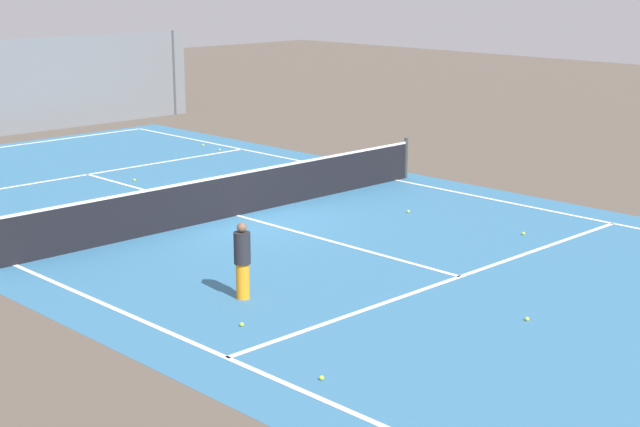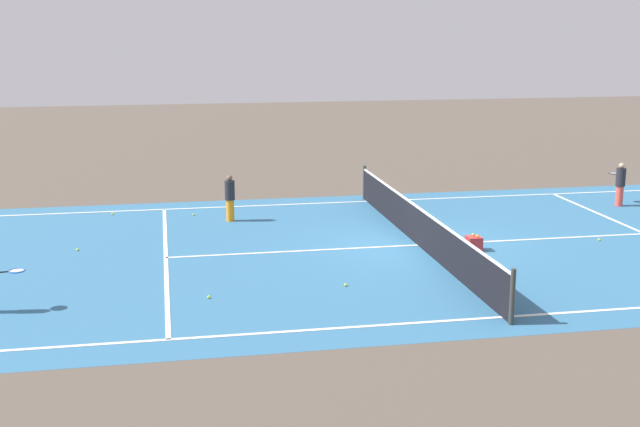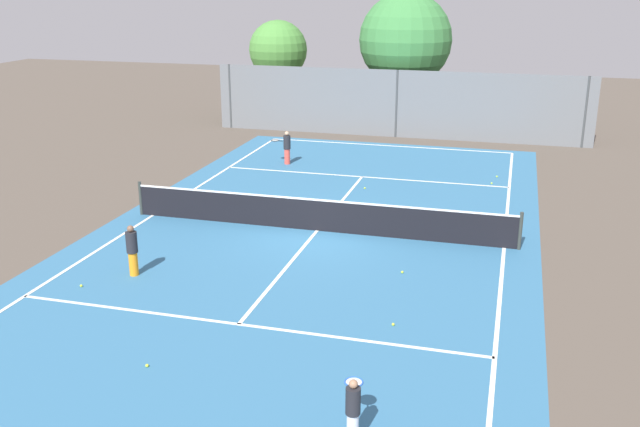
# 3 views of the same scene
# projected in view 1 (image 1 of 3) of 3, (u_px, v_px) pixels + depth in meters

# --- Properties ---
(ground_plane) EXTENTS (80.00, 80.00, 0.00)m
(ground_plane) POSITION_uv_depth(u_px,v_px,m) (237.00, 216.00, 22.36)
(ground_plane) COLOR brown
(court_surface) EXTENTS (13.00, 25.00, 0.01)m
(court_surface) POSITION_uv_depth(u_px,v_px,m) (237.00, 216.00, 22.36)
(court_surface) COLOR teal
(court_surface) RESTS_ON ground_plane
(tennis_net) EXTENTS (11.90, 0.10, 1.10)m
(tennis_net) POSITION_uv_depth(u_px,v_px,m) (236.00, 194.00, 22.23)
(tennis_net) COLOR #333833
(tennis_net) RESTS_ON ground_plane
(player_1) EXTENTS (0.29, 0.29, 1.35)m
(player_1) POSITION_uv_depth(u_px,v_px,m) (242.00, 260.00, 16.60)
(player_1) COLOR orange
(player_1) RESTS_ON ground_plane
(ball_crate) EXTENTS (0.37, 0.35, 0.43)m
(ball_crate) POSITION_uv_depth(u_px,v_px,m) (228.00, 194.00, 23.66)
(ball_crate) COLOR red
(ball_crate) RESTS_ON ground_plane
(tennis_ball_0) EXTENTS (0.07, 0.07, 0.07)m
(tennis_ball_0) POSITION_uv_depth(u_px,v_px,m) (322.00, 378.00, 13.43)
(tennis_ball_0) COLOR #CCE533
(tennis_ball_0) RESTS_ON ground_plane
(tennis_ball_1) EXTENTS (0.07, 0.07, 0.07)m
(tennis_ball_1) POSITION_uv_depth(u_px,v_px,m) (203.00, 145.00, 31.10)
(tennis_ball_1) COLOR #CCE533
(tennis_ball_1) RESTS_ON ground_plane
(tennis_ball_2) EXTENTS (0.07, 0.07, 0.07)m
(tennis_ball_2) POSITION_uv_depth(u_px,v_px,m) (523.00, 233.00, 20.73)
(tennis_ball_2) COLOR #CCE533
(tennis_ball_2) RESTS_ON ground_plane
(tennis_ball_3) EXTENTS (0.07, 0.07, 0.07)m
(tennis_ball_3) POSITION_uv_depth(u_px,v_px,m) (527.00, 319.00, 15.69)
(tennis_ball_3) COLOR #CCE533
(tennis_ball_3) RESTS_ON ground_plane
(tennis_ball_4) EXTENTS (0.07, 0.07, 0.07)m
(tennis_ball_4) POSITION_uv_depth(u_px,v_px,m) (242.00, 324.00, 15.44)
(tennis_ball_4) COLOR #CCE533
(tennis_ball_4) RESTS_ON ground_plane
(tennis_ball_5) EXTENTS (0.07, 0.07, 0.07)m
(tennis_ball_5) POSITION_uv_depth(u_px,v_px,m) (134.00, 180.00, 25.98)
(tennis_ball_5) COLOR #CCE533
(tennis_ball_5) RESTS_ON ground_plane
(tennis_ball_6) EXTENTS (0.07, 0.07, 0.07)m
(tennis_ball_6) POSITION_uv_depth(u_px,v_px,m) (408.00, 212.00, 22.60)
(tennis_ball_6) COLOR #CCE533
(tennis_ball_6) RESTS_ON ground_plane
(tennis_ball_7) EXTENTS (0.07, 0.07, 0.07)m
(tennis_ball_7) POSITION_uv_depth(u_px,v_px,m) (220.00, 150.00, 30.28)
(tennis_ball_7) COLOR #CCE533
(tennis_ball_7) RESTS_ON ground_plane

